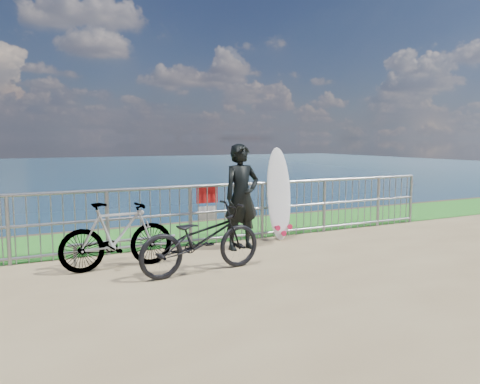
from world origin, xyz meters
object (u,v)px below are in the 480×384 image
surfer (242,197)px  bicycle_near (201,239)px  surfboard (279,197)px  bicycle_far (117,235)px

surfer → bicycle_near: size_ratio=0.97×
surfboard → surfer: bearing=-157.0°
bicycle_far → surfer: bearing=-83.6°
surfer → bicycle_far: surfer is taller
bicycle_near → bicycle_far: 1.30m
bicycle_near → surfboard: bearing=-61.6°
surfer → bicycle_far: size_ratio=1.10×
surfer → surfboard: (1.05, 0.44, -0.11)m
bicycle_far → bicycle_near: bearing=-127.3°
surfer → bicycle_near: (-1.20, -1.08, -0.43)m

